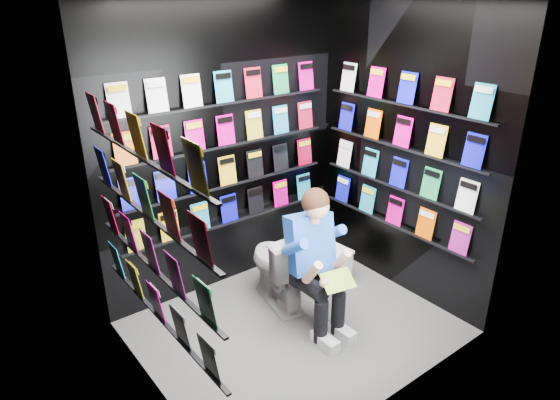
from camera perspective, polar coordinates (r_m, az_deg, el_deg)
floor at (r=4.31m, az=1.67°, el=-14.34°), size 2.40×2.40×0.00m
wall_back at (r=4.44m, az=-6.34°, el=5.67°), size 2.40×0.04×2.60m
wall_front at (r=3.03m, az=14.00°, el=-3.45°), size 2.40×0.04×2.60m
wall_left at (r=3.11m, az=-15.49°, el=-2.93°), size 0.04×2.00×2.60m
wall_right at (r=4.49m, az=13.89°, el=5.31°), size 0.04×2.00×2.60m
comics_back at (r=4.42m, az=-6.14°, el=5.64°), size 2.10×0.06×1.37m
comics_left at (r=3.11m, az=-15.00°, el=-2.70°), size 0.06×1.70×1.37m
comics_right at (r=4.46m, az=13.65°, el=5.30°), size 0.06×1.70×1.37m
toilet at (r=4.42m, az=-0.10°, el=-7.51°), size 0.57×0.82×0.73m
longbox at (r=4.92m, az=5.69°, el=-7.22°), size 0.25×0.41×0.30m
longbox_lid at (r=4.84m, az=5.76°, el=-5.55°), size 0.27×0.43×0.03m
reader at (r=3.98m, az=3.24°, el=-5.01°), size 0.62×0.80×1.31m
held_comic at (r=3.84m, az=6.63°, el=-9.12°), size 0.28×0.20×0.11m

